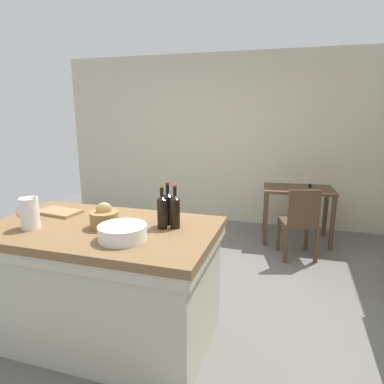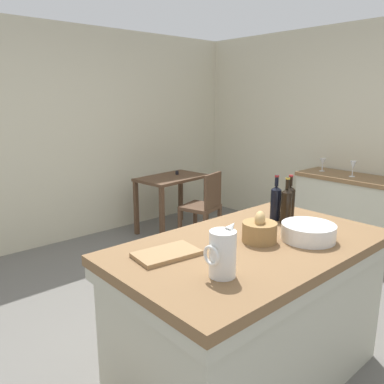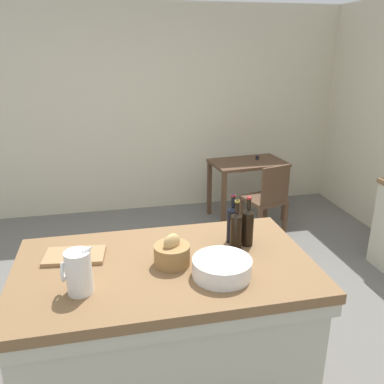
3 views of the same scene
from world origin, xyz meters
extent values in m
plane|color=#66635E|center=(0.00, 0.00, 0.00)|extent=(6.76, 6.76, 0.00)
cube|color=beige|center=(0.00, 2.60, 1.30)|extent=(5.32, 0.12, 2.60)
cube|color=brown|center=(-0.26, -0.60, 0.89)|extent=(1.70, 0.99, 0.06)
cube|color=#BCBAA3|center=(-0.26, -0.60, 0.82)|extent=(1.68, 0.97, 0.08)
cube|color=#BCBAA3|center=(-0.26, -0.60, 0.43)|extent=(1.62, 0.91, 0.86)
cube|color=#513826|center=(1.16, 1.94, 0.73)|extent=(0.95, 0.65, 0.04)
cube|color=#513826|center=(0.78, 1.66, 0.35)|extent=(0.05, 0.05, 0.71)
cube|color=#513826|center=(1.60, 1.74, 0.35)|extent=(0.05, 0.05, 0.71)
cube|color=#513826|center=(0.73, 2.14, 0.35)|extent=(0.05, 0.05, 0.71)
cube|color=#513826|center=(1.55, 2.23, 0.35)|extent=(0.05, 0.05, 0.71)
cylinder|color=black|center=(1.31, 2.01, 0.77)|extent=(0.04, 0.04, 0.05)
cube|color=#513826|center=(1.17, 1.40, 0.44)|extent=(0.50, 0.50, 0.04)
cube|color=#513826|center=(1.22, 1.23, 0.67)|extent=(0.35, 0.13, 0.42)
cube|color=#513826|center=(1.30, 1.63, 0.21)|extent=(0.05, 0.05, 0.42)
cube|color=#513826|center=(0.95, 1.53, 0.21)|extent=(0.05, 0.05, 0.42)
cube|color=#513826|center=(1.40, 1.28, 0.21)|extent=(0.05, 0.05, 0.42)
cube|color=#513826|center=(1.05, 1.18, 0.21)|extent=(0.05, 0.05, 0.42)
cylinder|color=white|center=(-0.72, -0.79, 1.03)|extent=(0.13, 0.13, 0.23)
cone|color=white|center=(-0.66, -0.79, 1.16)|extent=(0.07, 0.04, 0.06)
torus|color=white|center=(-0.79, -0.79, 1.04)|extent=(0.02, 0.10, 0.10)
cylinder|color=white|center=(0.02, -0.80, 0.97)|extent=(0.32, 0.32, 0.10)
cylinder|color=olive|center=(-0.22, -0.62, 0.98)|extent=(0.21, 0.21, 0.12)
ellipsoid|color=tan|center=(-0.22, -0.62, 1.06)|extent=(0.13, 0.11, 0.10)
cube|color=#99754C|center=(-0.77, -0.42, 0.93)|extent=(0.37, 0.24, 0.02)
cylinder|color=black|center=(0.28, -0.48, 1.03)|extent=(0.07, 0.07, 0.22)
cone|color=black|center=(0.28, -0.48, 1.15)|extent=(0.07, 0.07, 0.03)
cylinder|color=black|center=(0.28, -0.48, 1.20)|extent=(0.03, 0.03, 0.08)
cylinder|color=maroon|center=(0.28, -0.48, 1.23)|extent=(0.03, 0.03, 0.01)
cylinder|color=black|center=(0.20, -0.42, 1.03)|extent=(0.07, 0.07, 0.22)
cone|color=black|center=(0.20, -0.42, 1.15)|extent=(0.07, 0.07, 0.03)
cylinder|color=black|center=(0.20, -0.42, 1.20)|extent=(0.03, 0.03, 0.08)
cylinder|color=maroon|center=(0.20, -0.42, 1.23)|extent=(0.03, 0.03, 0.01)
cylinder|color=black|center=(0.19, -0.51, 1.03)|extent=(0.07, 0.07, 0.22)
cone|color=black|center=(0.19, -0.51, 1.15)|extent=(0.07, 0.07, 0.03)
cylinder|color=black|center=(0.19, -0.51, 1.20)|extent=(0.03, 0.03, 0.08)
cylinder|color=#B29933|center=(0.19, -0.51, 1.23)|extent=(0.03, 0.03, 0.01)
camera|label=1|loc=(1.07, -2.67, 1.75)|focal=31.53mm
camera|label=2|loc=(-1.97, -1.99, 1.75)|focal=36.45mm
camera|label=3|loc=(-0.54, -2.61, 2.09)|focal=37.64mm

